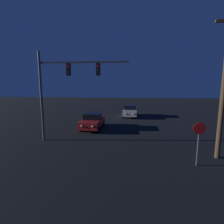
% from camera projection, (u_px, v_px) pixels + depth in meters
% --- Properties ---
extents(car_near, '(2.00, 4.12, 1.57)m').
position_uv_depth(car_near, '(93.00, 121.00, 17.36)').
color(car_near, '#B21E1E').
rests_on(car_near, ground_plane).
extents(car_far, '(2.10, 4.15, 1.57)m').
position_uv_depth(car_far, '(130.00, 111.00, 23.75)').
color(car_far, beige).
rests_on(car_far, ground_plane).
extents(traffic_signal_mast, '(6.74, 0.30, 6.79)m').
position_uv_depth(traffic_signal_mast, '(63.00, 82.00, 13.01)').
color(traffic_signal_mast, '#4C4C51').
rests_on(traffic_signal_mast, ground_plane).
extents(stop_sign, '(0.65, 0.07, 2.41)m').
position_uv_depth(stop_sign, '(199.00, 136.00, 9.29)').
color(stop_sign, '#4C4C51').
rests_on(stop_sign, ground_plane).
extents(utility_pole, '(1.55, 0.28, 8.63)m').
position_uv_depth(utility_pole, '(224.00, 83.00, 9.86)').
color(utility_pole, '#4C3823').
rests_on(utility_pole, ground_plane).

